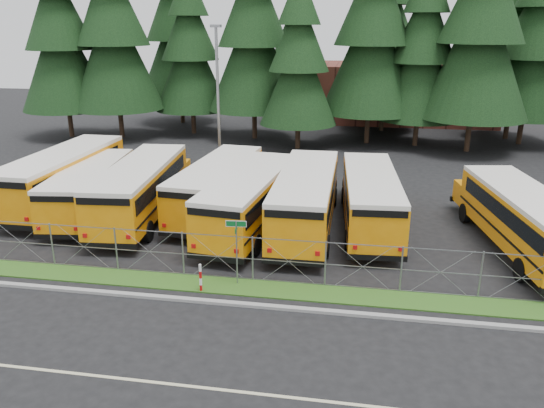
{
  "coord_description": "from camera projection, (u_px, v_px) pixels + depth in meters",
  "views": [
    {
      "loc": [
        3.09,
        -20.55,
        10.24
      ],
      "look_at": [
        -1.03,
        4.0,
        1.71
      ],
      "focal_mm": 35.0,
      "sensor_mm": 36.0,
      "label": 1
    }
  ],
  "objects": [
    {
      "name": "conifer_3",
      "position": [
        254.0,
        36.0,
        46.69
      ],
      "size": [
        8.24,
        8.24,
        18.23
      ],
      "primitive_type": null,
      "color": "black",
      "rests_on": "ground"
    },
    {
      "name": "striped_bollard",
      "position": [
        201.0,
        278.0,
        21.11
      ],
      "size": [
        0.11,
        0.11,
        1.2
      ],
      "primitive_type": "cylinder",
      "color": "#B20C0C",
      "rests_on": "ground"
    },
    {
      "name": "bus_2",
      "position": [
        143.0,
        190.0,
        29.02
      ],
      "size": [
        3.8,
        12.04,
        3.11
      ],
      "primitive_type": null,
      "rotation": [
        0.0,
        0.0,
        0.09
      ],
      "color": "orange",
      "rests_on": "ground"
    },
    {
      "name": "conifer_13",
      "position": [
        518.0,
        50.0,
        46.91
      ],
      "size": [
        7.23,
        7.23,
        15.98
      ],
      "primitive_type": null,
      "color": "black",
      "rests_on": "ground"
    },
    {
      "name": "conifer_11",
      "position": [
        296.0,
        52.0,
        54.73
      ],
      "size": [
        6.68,
        6.68,
        14.77
      ],
      "primitive_type": null,
      "color": "black",
      "rests_on": "ground"
    },
    {
      "name": "conifer_1",
      "position": [
        113.0,
        35.0,
        47.11
      ],
      "size": [
        8.33,
        8.33,
        18.42
      ],
      "primitive_type": null,
      "color": "black",
      "rests_on": "ground"
    },
    {
      "name": "ground",
      "position": [
        280.0,
        272.0,
        22.98
      ],
      "size": [
        120.0,
        120.0,
        0.0
      ],
      "primitive_type": "plane",
      "color": "black",
      "rests_on": "ground"
    },
    {
      "name": "bus_6",
      "position": [
        370.0,
        200.0,
        27.62
      ],
      "size": [
        3.38,
        11.45,
        2.96
      ],
      "primitive_type": null,
      "rotation": [
        0.0,
        0.0,
        0.06
      ],
      "color": "orange",
      "rests_on": "ground"
    },
    {
      "name": "conifer_6",
      "position": [
        423.0,
        53.0,
        44.22
      ],
      "size": [
        7.08,
        7.08,
        15.65
      ],
      "primitive_type": null,
      "color": "black",
      "rests_on": "ground"
    },
    {
      "name": "conifer_4",
      "position": [
        299.0,
        62.0,
        43.4
      ],
      "size": [
        6.48,
        6.48,
        14.32
      ],
      "primitive_type": null,
      "color": "black",
      "rests_on": "ground"
    },
    {
      "name": "curb",
      "position": [
        268.0,
        306.0,
        20.06
      ],
      "size": [
        50.0,
        0.25,
        0.12
      ],
      "primitive_type": "cube",
      "color": "gray",
      "rests_on": "ground"
    },
    {
      "name": "conifer_2",
      "position": [
        190.0,
        52.0,
        49.44
      ],
      "size": [
        6.96,
        6.96,
        15.4
      ],
      "primitive_type": null,
      "color": "black",
      "rests_on": "ground"
    },
    {
      "name": "bus_5",
      "position": [
        306.0,
        200.0,
        27.34
      ],
      "size": [
        2.88,
        11.94,
        3.13
      ],
      "primitive_type": null,
      "rotation": [
        0.0,
        0.0,
        0.01
      ],
      "color": "orange",
      "rests_on": "ground"
    },
    {
      "name": "conifer_0",
      "position": [
        60.0,
        40.0,
        47.58
      ],
      "size": [
        7.94,
        7.94,
        17.57
      ],
      "primitive_type": null,
      "color": "black",
      "rests_on": "ground"
    },
    {
      "name": "conifer_8",
      "position": [
        533.0,
        49.0,
        44.66
      ],
      "size": [
        7.35,
        7.35,
        16.26
      ],
      "primitive_type": null,
      "color": "black",
      "rests_on": "ground"
    },
    {
      "name": "conifer_10",
      "position": [
        178.0,
        32.0,
        54.47
      ],
      "size": [
        8.48,
        8.48,
        18.76
      ],
      "primitive_type": null,
      "color": "black",
      "rests_on": "ground"
    },
    {
      "name": "bus_1",
      "position": [
        93.0,
        189.0,
        29.7
      ],
      "size": [
        3.82,
        10.81,
        2.77
      ],
      "primitive_type": null,
      "rotation": [
        0.0,
        0.0,
        0.13
      ],
      "color": "orange",
      "rests_on": "ground"
    },
    {
      "name": "conifer_5",
      "position": [
        373.0,
        34.0,
        44.7
      ],
      "size": [
        8.45,
        8.45,
        18.68
      ],
      "primitive_type": null,
      "color": "black",
      "rests_on": "ground"
    },
    {
      "name": "bus_4",
      "position": [
        252.0,
        200.0,
        27.47
      ],
      "size": [
        3.98,
        11.74,
        3.02
      ],
      "primitive_type": null,
      "rotation": [
        0.0,
        0.0,
        -0.11
      ],
      "color": "orange",
      "rests_on": "ground"
    },
    {
      "name": "conifer_12",
      "position": [
        387.0,
        43.0,
        50.53
      ],
      "size": [
        7.6,
        7.6,
        16.81
      ],
      "primitive_type": null,
      "color": "black",
      "rests_on": "ground"
    },
    {
      "name": "chainlink_fence",
      "position": [
        277.0,
        261.0,
        21.72
      ],
      "size": [
        44.0,
        0.1,
        2.0
      ],
      "primitive_type": null,
      "color": "gray",
      "rests_on": "ground"
    },
    {
      "name": "bus_3",
      "position": [
        219.0,
        187.0,
        29.83
      ],
      "size": [
        3.63,
        11.37,
        2.93
      ],
      "primitive_type": null,
      "rotation": [
        0.0,
        0.0,
        -0.09
      ],
      "color": "orange",
      "rests_on": "ground"
    },
    {
      "name": "bus_0",
      "position": [
        67.0,
        177.0,
        31.27
      ],
      "size": [
        3.05,
        12.2,
        3.19
      ],
      "primitive_type": null,
      "rotation": [
        0.0,
        0.0,
        -0.02
      ],
      "color": "orange",
      "rests_on": "ground"
    },
    {
      "name": "grass_verge",
      "position": [
        274.0,
        290.0,
        21.38
      ],
      "size": [
        50.0,
        1.4,
        0.06
      ],
      "primitive_type": "cube",
      "color": "#234F16",
      "rests_on": "ground"
    },
    {
      "name": "bus_east",
      "position": [
        519.0,
        220.0,
        24.77
      ],
      "size": [
        4.45,
        11.66,
        2.98
      ],
      "primitive_type": null,
      "rotation": [
        0.0,
        0.0,
        0.16
      ],
      "color": "orange",
      "rests_on": "ground"
    },
    {
      "name": "street_sign",
      "position": [
        236.0,
        239.0,
        21.24
      ],
      "size": [
        0.84,
        0.55,
        2.81
      ],
      "color": "gray",
      "rests_on": "ground"
    },
    {
      "name": "conifer_7",
      "position": [
        481.0,
        31.0,
        41.52
      ],
      "size": [
        8.71,
        8.71,
        19.27
      ],
      "primitive_type": null,
      "color": "black",
      "rests_on": "ground"
    },
    {
      "name": "light_standard",
      "position": [
        218.0,
        98.0,
        35.3
      ],
      "size": [
        0.7,
        0.35,
        10.14
      ],
      "color": "gray",
      "rests_on": "ground"
    },
    {
      "name": "road_lane_line",
      "position": [
        239.0,
        392.0,
        15.51
      ],
      "size": [
        50.0,
        0.12,
        0.01
      ],
      "primitive_type": "cube",
      "color": "beige",
      "rests_on": "ground"
    },
    {
      "name": "brick_building",
      "position": [
        389.0,
        92.0,
        58.39
      ],
      "size": [
        22.0,
        10.0,
        6.0
      ],
      "primitive_type": "cube",
      "color": "brown",
      "rests_on": "ground"
    }
  ]
}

